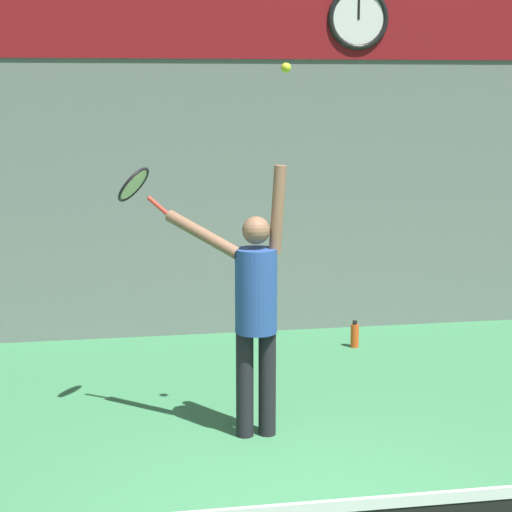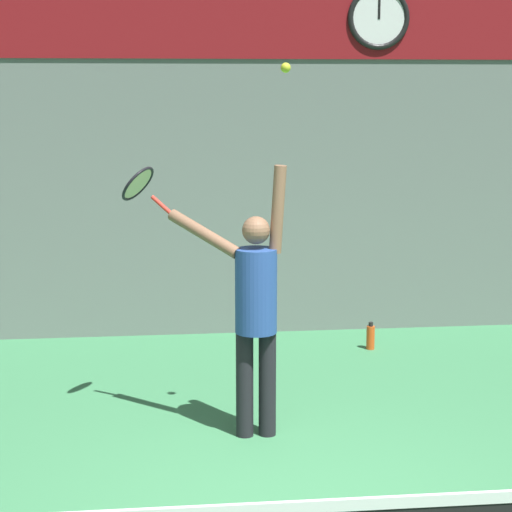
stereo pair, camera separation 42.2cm
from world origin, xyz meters
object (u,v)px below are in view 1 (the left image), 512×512
Objects in this scene: tennis_racket at (135,186)px; tennis_ball at (286,68)px; water_bottle at (355,335)px; tennis_player at (254,304)px; scoreboard_clock at (358,18)px.

tennis_ball is (1.03, -0.58, 0.87)m from tennis_racket.
water_bottle is (1.19, 2.25, -2.58)m from tennis_ball.
tennis_player is at bearing -31.42° from tennis_racket.
tennis_ball is at bearing -114.85° from scoreboard_clock.
tennis_player is 2.73m from water_bottle.
tennis_player is 1.27m from tennis_racket.
scoreboard_clock is 0.32× the size of tennis_player.
tennis_player is (-1.59, -2.90, -2.25)m from scoreboard_clock.
tennis_player is at bearing -122.94° from water_bottle.
scoreboard_clock is 3.23m from water_bottle.
tennis_racket is at bearing 150.42° from tennis_ball.
tennis_racket is 3.26m from water_bottle.
tennis_racket is (-0.82, 0.50, 0.83)m from tennis_player.
tennis_racket is at bearing -143.22° from water_bottle.
tennis_player is 28.78× the size of tennis_ball.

